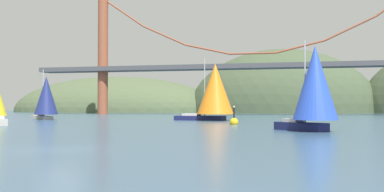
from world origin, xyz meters
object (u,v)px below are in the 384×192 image
object	(u,v)px
sailboat_orange_sail	(214,90)
sailboat_blue_spinnaker	(314,85)
channel_buoy	(234,122)
sailboat_navy_sail	(46,97)

from	to	relation	value
sailboat_orange_sail	sailboat_blue_spinnaker	xyz separation A→B (m)	(15.35, -29.09, -0.55)
sailboat_blue_spinnaker	channel_buoy	xyz separation A→B (m)	(-9.83, 14.22, -3.99)
sailboat_orange_sail	channel_buoy	size ratio (longest dim) A/B	3.90
sailboat_orange_sail	channel_buoy	xyz separation A→B (m)	(5.52, -14.87, -4.54)
sailboat_blue_spinnaker	sailboat_navy_sail	distance (m)	52.60
sailboat_orange_sail	channel_buoy	distance (m)	16.50
sailboat_blue_spinnaker	sailboat_navy_sail	xyz separation A→B (m)	(-44.96, 27.31, -0.41)
sailboat_blue_spinnaker	channel_buoy	distance (m)	17.74
sailboat_navy_sail	channel_buoy	xyz separation A→B (m)	(35.13, -13.09, -3.58)
sailboat_blue_spinnaker	channel_buoy	size ratio (longest dim) A/B	3.32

